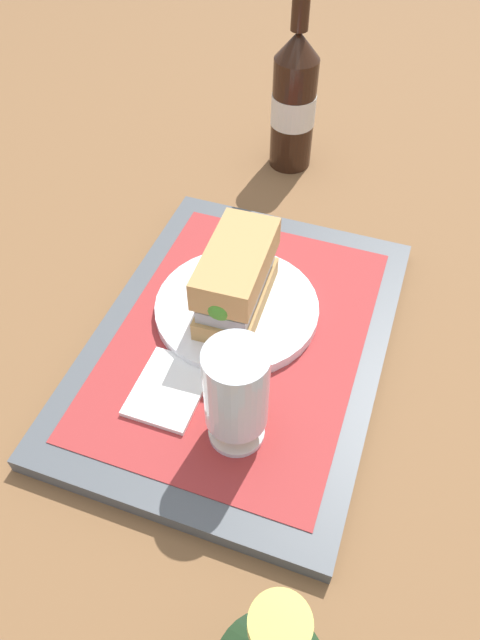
{
  "coord_description": "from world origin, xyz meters",
  "views": [
    {
      "loc": [
        0.4,
        0.14,
        0.53
      ],
      "look_at": [
        0.0,
        0.0,
        0.05
      ],
      "focal_mm": 32.81,
      "sensor_mm": 36.0,
      "label": 1
    }
  ],
  "objects_px": {
    "beer_glass": "(236,394)",
    "second_bottle": "(294,100)",
    "plate": "(237,308)",
    "sandwich": "(236,280)"
  },
  "relations": [
    {
      "from": "plate",
      "to": "sandwich",
      "type": "relative_size",
      "value": 1.41
    },
    {
      "from": "beer_glass",
      "to": "second_bottle",
      "type": "relative_size",
      "value": 0.47
    },
    {
      "from": "beer_glass",
      "to": "second_bottle",
      "type": "distance_m",
      "value": 0.5
    },
    {
      "from": "beer_glass",
      "to": "plate",
      "type": "bearing_deg",
      "value": -160.45
    },
    {
      "from": "sandwich",
      "to": "beer_glass",
      "type": "height_order",
      "value": "beer_glass"
    },
    {
      "from": "beer_glass",
      "to": "second_bottle",
      "type": "height_order",
      "value": "second_bottle"
    },
    {
      "from": "plate",
      "to": "beer_glass",
      "type": "distance_m",
      "value": 0.17
    },
    {
      "from": "plate",
      "to": "sandwich",
      "type": "distance_m",
      "value": 0.05
    },
    {
      "from": "sandwich",
      "to": "second_bottle",
      "type": "height_order",
      "value": "second_bottle"
    },
    {
      "from": "second_bottle",
      "to": "plate",
      "type": "bearing_deg",
      "value": 5.84
    }
  ]
}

